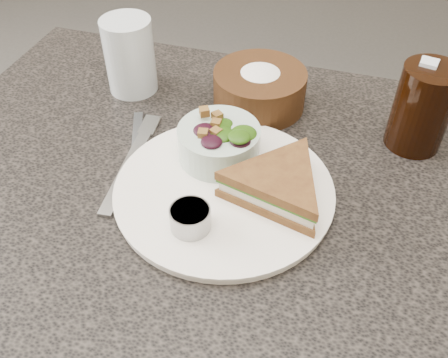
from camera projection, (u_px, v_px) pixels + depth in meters
dining_table at (230, 317)px, 0.99m from camera, size 1.00×0.70×0.75m
dinner_plate at (224, 191)px, 0.71m from camera, size 0.31×0.31×0.01m
sandwich at (278, 185)px, 0.67m from camera, size 0.21×0.21×0.05m
salad_bowl at (219, 138)px, 0.73m from camera, size 0.12×0.12×0.07m
dressing_ramekin at (190, 218)px, 0.64m from camera, size 0.07×0.07×0.03m
orange_wedge at (233, 156)px, 0.73m from camera, size 0.09×0.09×0.03m
fork at (129, 166)px, 0.75m from camera, size 0.04×0.21×0.01m
knife at (136, 156)px, 0.77m from camera, size 0.10×0.21×0.00m
bread_basket at (260, 83)px, 0.84m from camera, size 0.18×0.18×0.09m
cola_glass at (423, 105)px, 0.74m from camera, size 0.11×0.11×0.15m
water_glass at (130, 56)px, 0.86m from camera, size 0.11×0.11×0.13m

